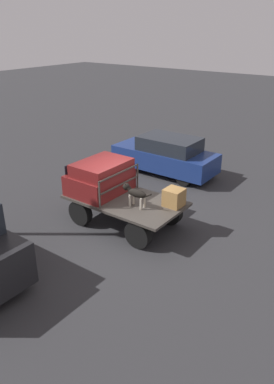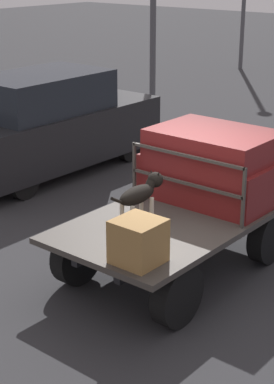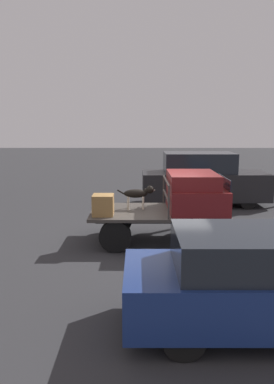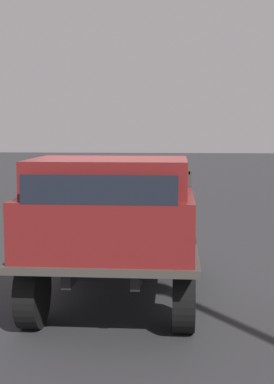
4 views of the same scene
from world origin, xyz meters
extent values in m
plane|color=#2D2D30|center=(0.00, 0.00, 0.00)|extent=(80.00, 80.00, 0.00)
cylinder|color=black|center=(1.12, 0.85, 0.40)|extent=(0.81, 0.24, 0.81)
cylinder|color=black|center=(1.12, -0.85, 0.40)|extent=(0.81, 0.24, 0.81)
cylinder|color=black|center=(-1.12, 0.85, 0.40)|extent=(0.81, 0.24, 0.81)
cylinder|color=black|center=(-1.12, -0.85, 0.40)|extent=(0.81, 0.24, 0.81)
cube|color=black|center=(0.00, 0.35, 0.70)|extent=(3.33, 0.10, 0.18)
cube|color=black|center=(0.00, -0.35, 0.70)|extent=(3.33, 0.10, 0.18)
cube|color=#3D3833|center=(0.00, 0.00, 0.83)|extent=(3.62, 2.02, 0.08)
cube|color=maroon|center=(1.02, 0.00, 1.19)|extent=(1.48, 1.90, 0.64)
cube|color=maroon|center=(0.91, 0.00, 1.71)|extent=(1.26, 1.74, 0.39)
cube|color=black|center=(1.75, 0.00, 1.65)|extent=(0.02, 1.55, 0.30)
cube|color=#3D3833|center=(0.21, 0.93, 1.29)|extent=(0.04, 0.04, 0.84)
cube|color=#3D3833|center=(0.21, -0.93, 1.29)|extent=(0.04, 0.04, 0.84)
cube|color=#3D3833|center=(0.21, 0.00, 1.69)|extent=(0.04, 1.86, 0.04)
cube|color=#3D3833|center=(0.21, 0.00, 1.29)|extent=(0.04, 1.86, 0.04)
cylinder|color=beige|center=(-0.41, 0.29, 1.04)|extent=(0.06, 0.06, 0.36)
cylinder|color=beige|center=(-0.41, 0.11, 1.04)|extent=(0.06, 0.06, 0.36)
cylinder|color=beige|center=(-0.81, 0.29, 1.04)|extent=(0.06, 0.06, 0.36)
cylinder|color=beige|center=(-0.81, 0.11, 1.04)|extent=(0.06, 0.06, 0.36)
ellipsoid|color=black|center=(-0.61, 0.20, 1.30)|extent=(0.65, 0.24, 0.24)
sphere|color=beige|center=(-0.43, 0.20, 1.26)|extent=(0.11, 0.11, 0.11)
cylinder|color=black|center=(-0.33, 0.20, 1.37)|extent=(0.17, 0.13, 0.16)
sphere|color=black|center=(-0.22, 0.20, 1.41)|extent=(0.21, 0.21, 0.21)
cone|color=beige|center=(-0.13, 0.20, 1.39)|extent=(0.12, 0.12, 0.12)
cone|color=black|center=(-0.23, 0.26, 1.50)|extent=(0.06, 0.08, 0.10)
cone|color=black|center=(-0.23, 0.15, 1.50)|extent=(0.06, 0.08, 0.10)
cylinder|color=black|center=(-0.98, 0.20, 1.32)|extent=(0.28, 0.04, 0.18)
cube|color=olive|center=(-1.44, -0.50, 1.13)|extent=(0.53, 0.53, 0.53)
cylinder|color=black|center=(0.06, -3.78, 0.30)|extent=(0.60, 0.20, 0.60)
cylinder|color=black|center=(0.06, -5.23, 0.30)|extent=(0.60, 0.20, 0.60)
cube|color=navy|center=(1.42, -4.50, 0.65)|extent=(4.38, 1.73, 0.78)
cube|color=#1E232B|center=(1.20, -4.50, 1.32)|extent=(2.41, 1.55, 0.57)
cylinder|color=black|center=(3.60, 5.49, 0.30)|extent=(0.60, 0.20, 0.60)
cylinder|color=black|center=(3.60, 3.91, 0.30)|extent=(0.60, 0.20, 0.60)
cylinder|color=black|center=(0.58, 5.49, 0.30)|extent=(0.60, 0.20, 0.60)
cylinder|color=black|center=(0.58, 3.91, 0.30)|extent=(0.60, 0.20, 0.60)
cube|color=black|center=(2.09, 4.70, 0.78)|extent=(4.88, 1.87, 1.06)
cube|color=#1E232B|center=(1.84, 4.70, 1.69)|extent=(2.68, 1.68, 0.76)
camera|label=1|loc=(-6.49, 8.18, 5.80)|focal=35.00mm
camera|label=2|loc=(-6.71, -4.83, 4.27)|focal=60.00mm
camera|label=3|loc=(-0.57, -9.87, 3.19)|focal=35.00mm
camera|label=4|loc=(6.86, 0.76, 2.25)|focal=50.00mm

